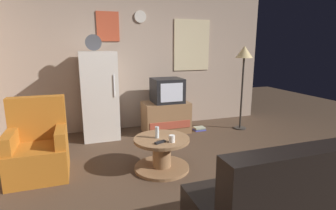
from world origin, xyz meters
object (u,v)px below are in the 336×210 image
(standing_lamp, at_px, (244,58))
(couch, at_px, (298,205))
(armchair, at_px, (38,149))
(coffee_table, at_px, (162,154))
(fridge, at_px, (99,95))
(crt_tv, at_px, (167,90))
(mug_ceramic_white, at_px, (172,139))
(remote_control, at_px, (160,142))
(book_stack, at_px, (199,129))
(tv_stand, at_px, (166,117))
(wine_glass, at_px, (157,132))

(standing_lamp, relative_size, couch, 0.94)
(armchair, bearing_deg, coffee_table, -14.09)
(fridge, xyz_separation_m, coffee_table, (0.63, -1.56, -0.54))
(standing_lamp, distance_m, couch, 3.25)
(crt_tv, distance_m, mug_ceramic_white, 1.75)
(crt_tv, xyz_separation_m, armchair, (-2.07, -1.09, -0.45))
(armchair, bearing_deg, remote_control, -20.90)
(crt_tv, bearing_deg, book_stack, -12.34)
(standing_lamp, relative_size, mug_ceramic_white, 17.67)
(armchair, distance_m, couch, 2.92)
(armchair, bearing_deg, tv_stand, 28.12)
(wine_glass, distance_m, couch, 1.78)
(coffee_table, height_order, armchair, armchair)
(crt_tv, distance_m, coffee_table, 1.67)
(crt_tv, xyz_separation_m, coffee_table, (-0.57, -1.46, -0.58))
(fridge, distance_m, mug_ceramic_white, 1.91)
(wine_glass, bearing_deg, fridge, 110.62)
(crt_tv, distance_m, armchair, 2.38)
(remote_control, bearing_deg, armchair, 138.12)
(wine_glass, distance_m, book_stack, 1.86)
(fridge, relative_size, remote_control, 11.80)
(wine_glass, height_order, armchair, armchair)
(coffee_table, bearing_deg, book_stack, 48.42)
(crt_tv, xyz_separation_m, remote_control, (-0.65, -1.63, -0.35))
(fridge, height_order, couch, fridge)
(wine_glass, xyz_separation_m, armchair, (-1.44, 0.35, -0.17))
(standing_lamp, xyz_separation_m, wine_glass, (-2.04, -1.16, -0.85))
(crt_tv, bearing_deg, remote_control, -111.60)
(tv_stand, relative_size, book_stack, 3.91)
(fridge, height_order, armchair, fridge)
(tv_stand, bearing_deg, remote_control, -110.74)
(crt_tv, xyz_separation_m, book_stack, (0.61, -0.13, -0.76))
(remote_control, height_order, book_stack, remote_control)
(fridge, xyz_separation_m, couch, (1.30, -3.16, -0.44))
(tv_stand, height_order, mug_ceramic_white, tv_stand)
(crt_tv, xyz_separation_m, wine_glass, (-0.63, -1.44, -0.29))
(mug_ceramic_white, relative_size, remote_control, 0.60)
(mug_ceramic_white, xyz_separation_m, remote_control, (-0.14, 0.02, -0.03))
(crt_tv, relative_size, wine_glass, 3.60)
(standing_lamp, bearing_deg, book_stack, 169.59)
(armchair, relative_size, couch, 0.56)
(wine_glass, xyz_separation_m, book_stack, (1.24, 1.31, -0.47))
(standing_lamp, distance_m, armchair, 3.72)
(standing_lamp, bearing_deg, couch, -115.44)
(fridge, bearing_deg, remote_control, -71.99)
(coffee_table, bearing_deg, remote_control, -113.18)
(fridge, distance_m, couch, 3.45)
(mug_ceramic_white, distance_m, armchair, 1.67)
(remote_control, bearing_deg, coffee_table, 45.84)
(coffee_table, bearing_deg, couch, -67.36)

